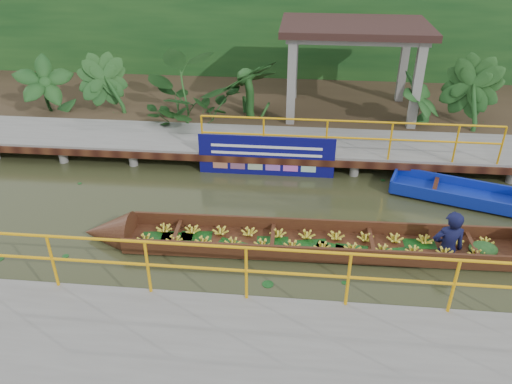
{
  "coord_description": "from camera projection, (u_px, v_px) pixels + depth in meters",
  "views": [
    {
      "loc": [
        1.56,
        -9.21,
        6.2
      ],
      "look_at": [
        0.61,
        0.5,
        0.6
      ],
      "focal_mm": 35.0,
      "sensor_mm": 36.0,
      "label": 1
    }
  ],
  "objects": [
    {
      "name": "foliage_backdrop",
      "position": [
        265.0,
        35.0,
        18.81
      ],
      "size": [
        30.0,
        0.8,
        4.0
      ],
      "primitive_type": "cube",
      "color": "#133C18",
      "rests_on": "ground"
    },
    {
      "name": "moored_blue_boat",
      "position": [
        494.0,
        201.0,
        11.79
      ],
      "size": [
        3.65,
        1.94,
        0.85
      ],
      "rotation": [
        0.0,
        0.0,
        -0.31
      ],
      "color": "#0D2196",
      "rests_on": "ground"
    },
    {
      "name": "far_dock",
      "position": [
        245.0,
        143.0,
        13.89
      ],
      "size": [
        16.0,
        2.06,
        1.66
      ],
      "color": "slate",
      "rests_on": "ground"
    },
    {
      "name": "vendor_boat",
      "position": [
        341.0,
        239.0,
        10.26
      ],
      "size": [
        10.11,
        1.26,
        2.27
      ],
      "rotation": [
        0.0,
        0.0,
        0.02
      ],
      "color": "#38180F",
      "rests_on": "ground"
    },
    {
      "name": "blue_banner",
      "position": [
        266.0,
        156.0,
        12.98
      ],
      "size": [
        3.55,
        0.04,
        1.11
      ],
      "color": "#0C0B5F",
      "rests_on": "ground"
    },
    {
      "name": "pavilion",
      "position": [
        354.0,
        36.0,
        14.95
      ],
      "size": [
        4.4,
        3.0,
        3.0
      ],
      "color": "slate",
      "rests_on": "ground"
    },
    {
      "name": "land_strip",
      "position": [
        258.0,
        102.0,
        17.53
      ],
      "size": [
        30.0,
        8.0,
        0.45
      ],
      "primitive_type": "cube",
      "color": "#322519",
      "rests_on": "ground"
    },
    {
      "name": "near_dock",
      "position": [
        251.0,
        369.0,
        7.31
      ],
      "size": [
        18.0,
        2.4,
        1.73
      ],
      "color": "slate",
      "rests_on": "ground"
    },
    {
      "name": "tropical_plants",
      "position": [
        242.0,
        93.0,
        15.13
      ],
      "size": [
        14.33,
        1.33,
        1.66
      ],
      "color": "#133C18",
      "rests_on": "ground"
    },
    {
      "name": "ground",
      "position": [
        227.0,
        225.0,
        11.17
      ],
      "size": [
        80.0,
        80.0,
        0.0
      ],
      "primitive_type": "plane",
      "color": "#2E3118",
      "rests_on": "ground"
    }
  ]
}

